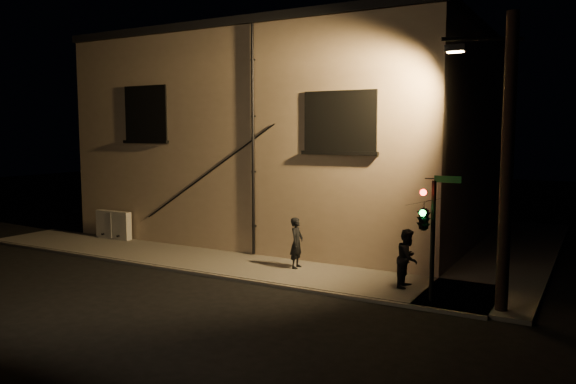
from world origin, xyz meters
The scene contains 8 objects.
ground centered at (0.00, 0.00, 0.00)m, with size 90.00×90.00×0.00m, color black.
sidewalk centered at (1.22, 4.39, 0.06)m, with size 21.00×16.00×0.12m.
building centered at (-3.00, 8.99, 4.40)m, with size 16.20×12.23×8.80m.
utility_cabinet centered at (-8.74, 2.70, 0.71)m, with size 1.80×0.30×1.18m, color #B1ADA9.
pedestrian_a centered at (0.53, 1.95, 0.97)m, with size 0.62×0.41×1.69m, color black.
pedestrian_b centered at (4.47, 1.49, 0.98)m, with size 0.83×0.65×1.72m, color black.
traffic_signal centered at (5.24, 0.37, 2.39)m, with size 1.33×2.00×3.38m.
streetlamp_pole centered at (7.13, 0.64, 3.98)m, with size 2.03×1.40×7.54m.
Camera 1 is at (9.29, -14.18, 4.62)m, focal length 35.00 mm.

